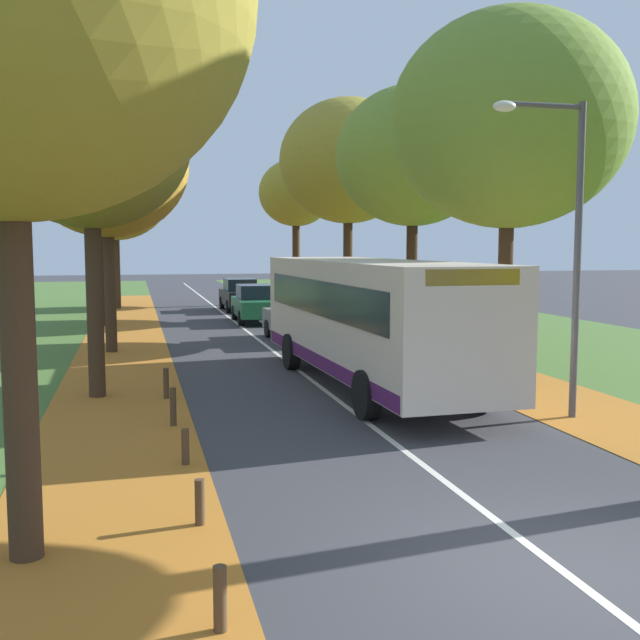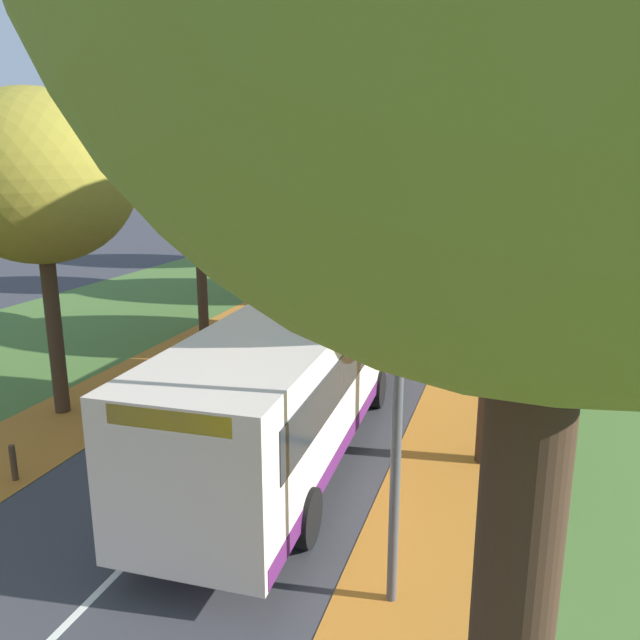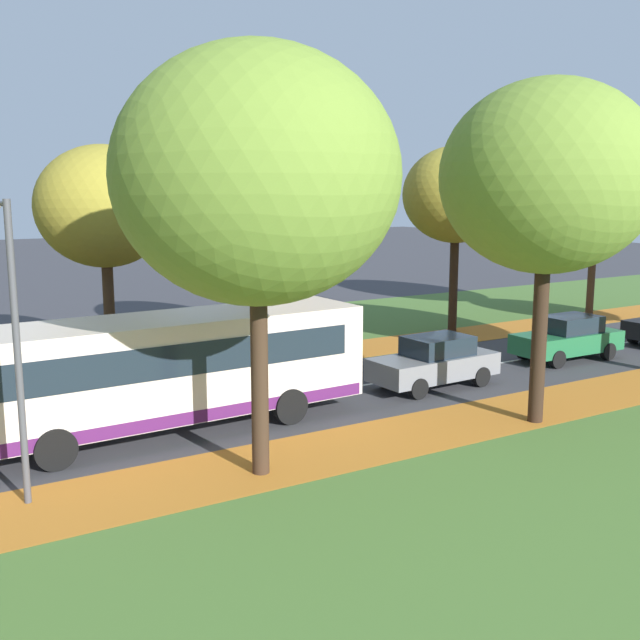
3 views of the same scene
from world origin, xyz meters
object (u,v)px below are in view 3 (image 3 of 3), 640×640
tree_left_far (456,195)px  tree_right_near (257,176)px  tree_left_distant (597,189)px  tree_right_mid (547,178)px  bus (169,367)px  tree_left_mid (300,200)px  bollard_fifth (19,391)px  tree_left_near (104,207)px  car_grey_lead (435,362)px  car_green_following (568,338)px  bollard_sixth (106,380)px  streetlamp_right (12,316)px

tree_left_far → tree_right_near: 18.05m
tree_left_distant → tree_right_mid: 18.49m
bus → tree_left_far: bearing=113.4°
tree_left_mid → bollard_fifth: (1.38, -10.26, -5.43)m
tree_left_near → tree_left_mid: size_ratio=0.94×
tree_right_mid → car_grey_lead: tree_right_mid is taller
tree_left_near → car_green_following: size_ratio=1.79×
bollard_sixth → bus: bearing=4.3°
bollard_sixth → tree_left_mid: bearing=100.0°
tree_left_near → bollard_sixth: 5.49m
tree_right_near → bus: 6.13m
car_grey_lead → car_green_following: bearing=93.9°
bollard_fifth → bus: bearing=31.6°
tree_left_near → car_grey_lead: tree_left_near is taller
tree_left_distant → tree_left_near: bearing=-89.9°
tree_left_distant → tree_left_far: bearing=-92.8°
streetlamp_right → car_grey_lead: streetlamp_right is taller
tree_right_near → bollard_sixth: size_ratio=13.42×
tree_left_mid → tree_left_distant: bearing=90.5°
bus → tree_left_mid: bearing=129.6°
tree_right_mid → tree_left_mid: bearing=-173.0°
tree_right_mid → car_green_following: 9.87m
bus → tree_right_mid: bearing=63.2°
bollard_fifth → tree_left_mid: bearing=97.6°
tree_right_near → tree_right_mid: tree_right_near is taller
streetlamp_right → car_green_following: bearing=98.3°
tree_left_mid → bus: size_ratio=0.77×
tree_left_mid → bollard_fifth: 11.69m
tree_left_mid → streetlamp_right: tree_left_mid is taller
bollard_fifth → car_grey_lead: bearing=67.1°
tree_left_mid → car_grey_lead: (6.26, 1.27, -4.98)m
bollard_sixth → bollard_fifth: bearing=-89.5°
tree_right_near → bus: tree_right_near is taller
bollard_sixth → bus: bus is taller
tree_right_near → bus: bearing=-170.3°
tree_left_distant → streetlamp_right: (8.76, -27.84, -2.41)m
tree_right_mid → car_grey_lead: size_ratio=2.10×
streetlamp_right → bollard_fifth: bearing=171.0°
tree_left_near → tree_left_far: tree_left_far is taller
bus → bollard_fifth: bearing=-148.4°
tree_left_near → car_green_following: bearing=68.5°
bollard_sixth → car_green_following: (4.45, 15.64, 0.47)m
tree_left_far → bollard_fifth: 19.16m
tree_left_far → bollard_sixth: tree_left_far is taller
tree_left_near → tree_left_far: (-0.45, 15.10, 0.31)m
streetlamp_right → car_grey_lead: (-2.36, 12.68, -2.92)m
tree_right_near → streetlamp_right: bearing=-105.6°
tree_right_near → streetlamp_right: size_ratio=1.52×
tree_left_far → bollard_sixth: size_ratio=11.74×
tree_left_near → bus: bearing=-2.2°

